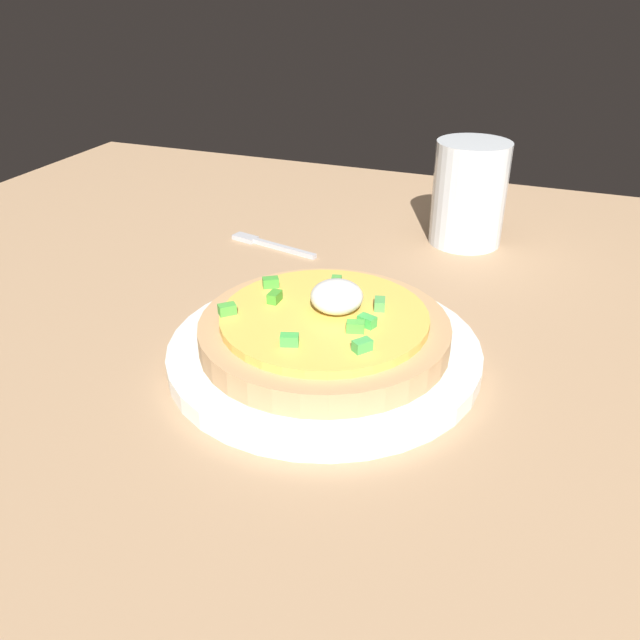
% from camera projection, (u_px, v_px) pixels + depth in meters
% --- Properties ---
extents(dining_table, '(1.18, 0.83, 0.03)m').
position_uv_depth(dining_table, '(363.00, 318.00, 0.60)').
color(dining_table, tan).
rests_on(dining_table, ground).
extents(plate, '(0.24, 0.24, 0.01)m').
position_uv_depth(plate, '(320.00, 351.00, 0.51)').
color(plate, white).
rests_on(plate, dining_table).
extents(pizza, '(0.19, 0.19, 0.05)m').
position_uv_depth(pizza, '(321.00, 327.00, 0.50)').
color(pizza, tan).
rests_on(pizza, plate).
extents(cup_far, '(0.08, 0.08, 0.11)m').
position_uv_depth(cup_far, '(468.00, 199.00, 0.70)').
color(cup_far, silver).
rests_on(cup_far, dining_table).
extents(fork, '(0.11, 0.03, 0.01)m').
position_uv_depth(fork, '(267.00, 244.00, 0.71)').
color(fork, '#B7B7BC').
rests_on(fork, dining_table).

